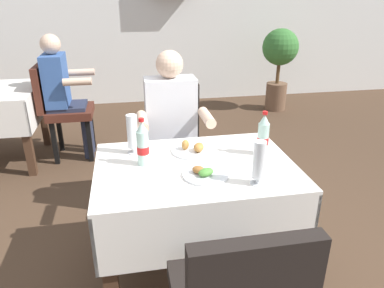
% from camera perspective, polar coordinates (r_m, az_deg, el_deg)
% --- Properties ---
extents(back_wall, '(11.00, 0.12, 2.91)m').
position_cam_1_polar(back_wall, '(5.64, -8.01, 21.30)').
color(back_wall, white).
rests_on(back_wall, ground).
extents(main_dining_table, '(1.08, 0.78, 0.75)m').
position_cam_1_polar(main_dining_table, '(2.04, 0.52, -7.89)').
color(main_dining_table, white).
rests_on(main_dining_table, ground).
extents(chair_far_diner_seat, '(0.44, 0.50, 0.97)m').
position_cam_1_polar(chair_far_diner_seat, '(2.73, -2.61, 0.17)').
color(chair_far_diner_seat, black).
rests_on(chair_far_diner_seat, ground).
extents(seated_diner_far, '(0.50, 0.46, 1.26)m').
position_cam_1_polar(seated_diner_far, '(2.57, -3.21, 2.39)').
color(seated_diner_far, '#282D42').
rests_on(seated_diner_far, ground).
extents(plate_near_camera, '(0.24, 0.24, 0.05)m').
position_cam_1_polar(plate_near_camera, '(1.83, 2.02, -4.70)').
color(plate_near_camera, white).
rests_on(plate_near_camera, main_dining_table).
extents(plate_far_diner, '(0.26, 0.26, 0.07)m').
position_cam_1_polar(plate_far_diner, '(2.10, 0.22, -0.82)').
color(plate_far_diner, white).
rests_on(plate_far_diner, main_dining_table).
extents(beer_glass_left, '(0.07, 0.07, 0.23)m').
position_cam_1_polar(beer_glass_left, '(2.07, -9.50, 1.62)').
color(beer_glass_left, white).
rests_on(beer_glass_left, main_dining_table).
extents(beer_glass_middle, '(0.07, 0.07, 0.23)m').
position_cam_1_polar(beer_glass_middle, '(1.74, 10.62, -3.05)').
color(beer_glass_middle, white).
rests_on(beer_glass_middle, main_dining_table).
extents(cola_bottle_primary, '(0.07, 0.07, 0.27)m').
position_cam_1_polar(cola_bottle_primary, '(1.92, -7.87, -0.11)').
color(cola_bottle_primary, silver).
rests_on(cola_bottle_primary, main_dining_table).
extents(cola_bottle_secondary, '(0.07, 0.07, 0.26)m').
position_cam_1_polar(cola_bottle_secondary, '(2.07, 11.30, 1.30)').
color(cola_bottle_secondary, silver).
rests_on(cola_bottle_secondary, main_dining_table).
extents(background_chair_right, '(0.50, 0.44, 0.97)m').
position_cam_1_polar(background_chair_right, '(3.86, -20.25, 5.69)').
color(background_chair_right, '#4C2319').
rests_on(background_chair_right, ground).
extents(background_patron, '(0.46, 0.50, 1.26)m').
position_cam_1_polar(background_patron, '(3.81, -19.85, 8.00)').
color(background_patron, '#282D42').
rests_on(background_patron, ground).
extents(potted_plant_corner, '(0.50, 0.50, 1.16)m').
position_cam_1_polar(potted_plant_corner, '(5.34, 13.78, 13.19)').
color(potted_plant_corner, brown).
rests_on(potted_plant_corner, ground).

